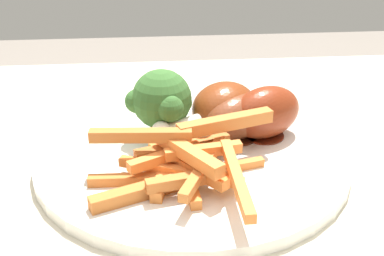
% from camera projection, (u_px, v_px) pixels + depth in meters
% --- Properties ---
extents(dinner_plate, '(0.29, 0.29, 0.01)m').
position_uv_depth(dinner_plate, '(192.00, 152.00, 0.46)').
color(dinner_plate, white).
rests_on(dinner_plate, dining_table).
extents(broccoli_floret_front, '(0.06, 0.07, 0.07)m').
position_uv_depth(broccoli_floret_front, '(162.00, 100.00, 0.46)').
color(broccoli_floret_front, '#76BA58').
rests_on(broccoli_floret_front, dinner_plate).
extents(carrot_fries_pile, '(0.16, 0.16, 0.04)m').
position_uv_depth(carrot_fries_pile, '(184.00, 160.00, 0.40)').
color(carrot_fries_pile, orange).
rests_on(carrot_fries_pile, dinner_plate).
extents(chicken_drumstick_near, '(0.12, 0.07, 0.05)m').
position_uv_depth(chicken_drumstick_near, '(262.00, 114.00, 0.47)').
color(chicken_drumstick_near, '#57190B').
rests_on(chicken_drumstick_near, dinner_plate).
extents(chicken_drumstick_far, '(0.11, 0.09, 0.04)m').
position_uv_depth(chicken_drumstick_far, '(233.00, 118.00, 0.47)').
color(chicken_drumstick_far, '#4F2011').
rests_on(chicken_drumstick_far, dinner_plate).
extents(chicken_drumstick_extra, '(0.12, 0.09, 0.05)m').
position_uv_depth(chicken_drumstick_extra, '(226.00, 109.00, 0.48)').
color(chicken_drumstick_extra, '#551E0C').
rests_on(chicken_drumstick_extra, dinner_plate).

